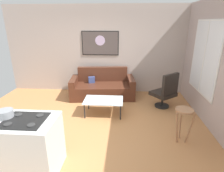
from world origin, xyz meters
TOP-DOWN VIEW (x-y plane):
  - ground at (0.00, 0.00)m, footprint 6.40×6.40m
  - back_wall at (0.00, 2.42)m, footprint 6.40×0.05m
  - right_wall at (2.62, 0.30)m, footprint 0.05×6.40m
  - couch at (0.01, 1.87)m, footprint 2.04×1.09m
  - coffee_table at (0.17, 0.69)m, footprint 0.99×0.63m
  - armchair at (1.82, 1.17)m, footprint 0.79×0.78m
  - bar_stool at (1.85, -0.36)m, footprint 0.38×0.38m
  - kitchen_counter at (-1.01, -1.31)m, footprint 1.40×0.70m
  - mixing_bowl at (-1.09, -1.24)m, footprint 0.24×0.24m
  - wall_painting at (-0.11, 2.38)m, footprint 1.19×0.03m
  - window at (2.59, 0.90)m, footprint 0.03×1.48m

SIDE VIEW (x-z plane):
  - ground at x=0.00m, z-range -0.04..0.00m
  - couch at x=0.01m, z-range -0.15..0.74m
  - coffee_table at x=0.17m, z-range 0.17..0.56m
  - kitchen_counter at x=-1.01m, z-range -0.01..0.92m
  - armchair at x=1.82m, z-range -0.02..0.98m
  - bar_stool at x=1.85m, z-range 0.20..0.91m
  - mixing_bowl at x=-1.09m, z-range 0.90..1.03m
  - back_wall at x=0.00m, z-range 0.00..2.80m
  - right_wall at x=2.62m, z-range 0.00..2.80m
  - window at x=2.59m, z-range 0.59..2.34m
  - wall_painting at x=-0.11m, z-range 1.24..2.01m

